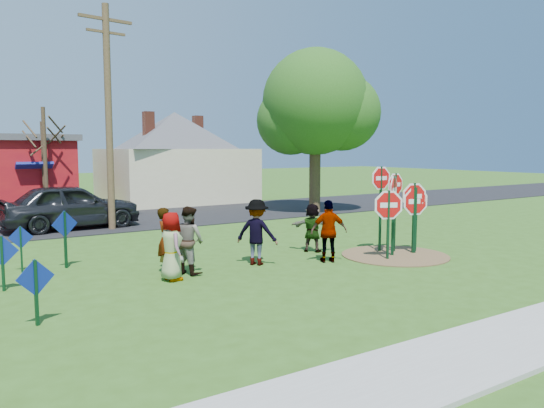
{
  "coord_description": "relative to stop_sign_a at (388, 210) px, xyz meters",
  "views": [
    {
      "loc": [
        -7.23,
        -12.13,
        3.23
      ],
      "look_at": [
        1.68,
        1.48,
        1.52
      ],
      "focal_mm": 35.0,
      "sensor_mm": 36.0,
      "label": 1
    }
  ],
  "objects": [
    {
      "name": "utility_pole",
      "position": [
        -5.02,
        10.09,
        3.14
      ],
      "size": [
        2.13,
        0.42,
        8.73
      ],
      "rotation": [
        0.0,
        0.0,
        0.14
      ],
      "color": "#4C3823",
      "rests_on": "ground"
    },
    {
      "name": "stop_sign_b",
      "position": [
        0.65,
        0.97,
        0.59
      ],
      "size": [
        0.99,
        0.07,
        2.81
      ],
      "rotation": [
        0.0,
        0.0,
        -0.05
      ],
      "color": "#0F381E",
      "rests_on": "ground"
    },
    {
      "name": "blue_diamond_c",
      "position": [
        -9.15,
        4.1,
        -0.7
      ],
      "size": [
        0.59,
        0.14,
        1.23
      ],
      "rotation": [
        0.0,
        0.0,
        -0.2
      ],
      "color": "#0F381E",
      "rests_on": "ground"
    },
    {
      "name": "sidewalk",
      "position": [
        -3.9,
        -5.92,
        -1.42
      ],
      "size": [
        22.0,
        1.8,
        0.08
      ],
      "primitive_type": "cube",
      "color": "#9E9E99",
      "rests_on": "ground"
    },
    {
      "name": "stop_sign_f",
      "position": [
        1.3,
        0.21,
        0.17
      ],
      "size": [
        1.07,
        0.33,
        2.33
      ],
      "rotation": [
        0.0,
        0.0,
        -0.29
      ],
      "color": "#0F381E",
      "rests_on": "ground"
    },
    {
      "name": "blue_diamond_a",
      "position": [
        -9.57,
        -0.62,
        -0.7
      ],
      "size": [
        0.69,
        0.15,
        1.24
      ],
      "rotation": [
        0.0,
        0.0,
        0.19
      ],
      "color": "#0F381E",
      "rests_on": "ground"
    },
    {
      "name": "person_d",
      "position": [
        -3.52,
        1.53,
        -0.54
      ],
      "size": [
        1.27,
        1.34,
        1.83
      ],
      "primitive_type": "imported",
      "rotation": [
        0.0,
        0.0,
        2.25
      ],
      "color": "#343439",
      "rests_on": "ground"
    },
    {
      "name": "blue_diamond_b",
      "position": [
        -9.78,
        2.33,
        -0.67
      ],
      "size": [
        0.67,
        0.27,
        1.28
      ],
      "rotation": [
        0.0,
        0.0,
        -0.36
      ],
      "color": "#0F381E",
      "rests_on": "ground"
    },
    {
      "name": "suv",
      "position": [
        -6.34,
        11.13,
        -0.51
      ],
      "size": [
        5.41,
        2.42,
        1.81
      ],
      "primitive_type": "imported",
      "rotation": [
        0.0,
        0.0,
        1.63
      ],
      "color": "#29292E",
      "rests_on": "road"
    },
    {
      "name": "person_a",
      "position": [
        -6.2,
        1.18,
        -0.61
      ],
      "size": [
        0.54,
        0.83,
        1.68
      ],
      "primitive_type": "imported",
      "rotation": [
        0.0,
        0.0,
        1.58
      ],
      "color": "#3B3B83",
      "rests_on": "ground"
    },
    {
      "name": "person_e",
      "position": [
        -1.65,
        0.67,
        -0.57
      ],
      "size": [
        1.13,
        0.84,
        1.78
      ],
      "primitive_type": "imported",
      "rotation": [
        0.0,
        0.0,
        2.69
      ],
      "color": "#573261",
      "rests_on": "ground"
    },
    {
      "name": "stop_sign_g",
      "position": [
        0.5,
        0.29,
        0.32
      ],
      "size": [
        1.02,
        0.64,
        2.59
      ],
      "rotation": [
        0.0,
        0.0,
        0.55
      ],
      "color": "#0F381E",
      "rests_on": "ground"
    },
    {
      "name": "cream_house",
      "position": [
        1.6,
        19.28,
        1.47
      ],
      "size": [
        9.4,
        9.4,
        6.5
      ],
      "color": "beige",
      "rests_on": "ground"
    },
    {
      "name": "dirt_patch",
      "position": [
        0.6,
        0.28,
        -1.44
      ],
      "size": [
        3.2,
        3.2,
        0.03
      ],
      "primitive_type": "cylinder",
      "color": "brown",
      "rests_on": "ground"
    },
    {
      "name": "person_c",
      "position": [
        -5.54,
        1.59,
        -0.58
      ],
      "size": [
        0.89,
        1.01,
        1.76
      ],
      "primitive_type": "imported",
      "rotation": [
        0.0,
        0.0,
        1.87
      ],
      "color": "brown",
      "rests_on": "ground"
    },
    {
      "name": "ground",
      "position": [
        -3.9,
        1.28,
        -1.46
      ],
      "size": [
        120.0,
        120.0,
        0.0
      ],
      "primitive_type": "plane",
      "color": "#305317",
      "rests_on": "ground"
    },
    {
      "name": "stop_sign_d",
      "position": [
        1.61,
        0.39,
        0.04
      ],
      "size": [
        0.93,
        0.06,
        2.12
      ],
      "rotation": [
        0.0,
        0.0,
        -0.04
      ],
      "color": "#0F381E",
      "rests_on": "ground"
    },
    {
      "name": "stop_sign_e",
      "position": [
        1.35,
        0.19,
        0.02
      ],
      "size": [
        1.15,
        0.29,
        2.21
      ],
      "rotation": [
        0.0,
        0.0,
        -0.24
      ],
      "color": "#0F381E",
      "rests_on": "ground"
    },
    {
      "name": "stop_sign_a",
      "position": [
        0.0,
        0.0,
        0.0
      ],
      "size": [
        1.06,
        0.51,
        2.18
      ],
      "rotation": [
        0.0,
        0.0,
        -0.44
      ],
      "color": "#0F381E",
      "rests_on": "ground"
    },
    {
      "name": "blue_diamond_d",
      "position": [
        -8.07,
        4.01,
        -0.48
      ],
      "size": [
        0.71,
        0.22,
        1.57
      ],
      "rotation": [
        0.0,
        0.0,
        0.28
      ],
      "color": "#0F381E",
      "rests_on": "ground"
    },
    {
      "name": "stop_sign_c",
      "position": [
        1.0,
        0.71,
        0.37
      ],
      "size": [
        0.97,
        0.13,
        2.6
      ],
      "rotation": [
        0.0,
        0.0,
        0.12
      ],
      "color": "#0F381E",
      "rests_on": "ground"
    },
    {
      "name": "leafy_tree",
      "position": [
        5.22,
        10.0,
        3.76
      ],
      "size": [
        5.7,
        5.2,
        8.1
      ],
      "color": "#382819",
      "rests_on": "ground"
    },
    {
      "name": "person_f",
      "position": [
        -1.1,
        2.15,
        -0.69
      ],
      "size": [
        1.27,
        1.36,
        1.53
      ],
      "primitive_type": "imported",
      "rotation": [
        0.0,
        0.0,
        2.29
      ],
      "color": "#194C30",
      "rests_on": "ground"
    },
    {
      "name": "bare_tree_extra",
      "position": [
        -6.56,
        14.82,
        1.83
      ],
      "size": [
        1.8,
        1.8,
        5.08
      ],
      "color": "#382819",
      "rests_on": "ground"
    },
    {
      "name": "road",
      "position": [
        -3.9,
        12.78,
        -1.44
      ],
      "size": [
        120.0,
        7.5,
        0.04
      ],
      "primitive_type": "cube",
      "color": "black",
      "rests_on": "ground"
    },
    {
      "name": "person_b",
      "position": [
        -5.99,
        2.07,
        -0.61
      ],
      "size": [
        0.6,
        0.72,
        1.7
      ],
      "primitive_type": "imported",
      "rotation": [
        0.0,
        0.0,
        1.2
      ],
      "color": "#246962",
      "rests_on": "ground"
    },
    {
      "name": "bare_tree_east",
      "position": [
        -6.49,
        15.62,
        1.43
      ],
      "size": [
        1.8,
        1.8,
        4.47
      ],
      "color": "#382819",
      "rests_on": "ground"
    }
  ]
}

